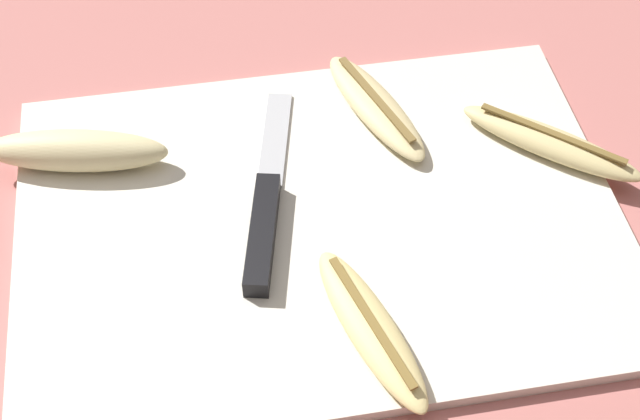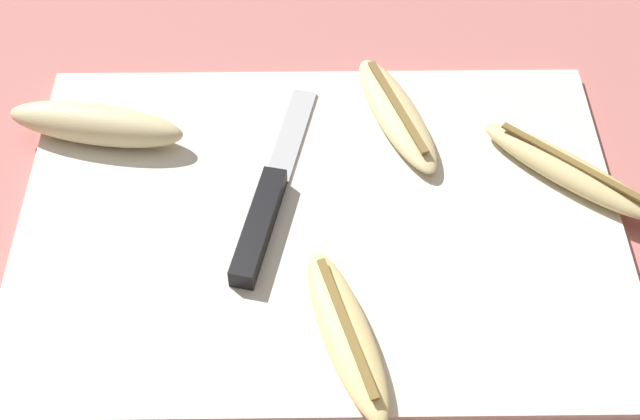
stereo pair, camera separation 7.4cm
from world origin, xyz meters
name	(u,v)px [view 1 (the left image)]	position (x,y,z in m)	size (l,w,h in m)	color
ground_plane	(320,227)	(0.00, 0.00, 0.00)	(4.00, 4.00, 0.00)	#B76B66
cutting_board	(320,222)	(0.00, 0.00, 0.01)	(0.50, 0.36, 0.01)	silver
knife	(265,217)	(-0.05, 0.00, 0.02)	(0.07, 0.23, 0.02)	black
banana_mellow_near	(375,107)	(0.07, 0.11, 0.02)	(0.09, 0.16, 0.02)	beige
banana_spotted_left	(550,143)	(0.21, 0.04, 0.02)	(0.15, 0.14, 0.02)	#DBC684
banana_golden_short	(371,328)	(0.02, -0.12, 0.02)	(0.08, 0.16, 0.02)	#EDD689
banana_soft_right	(76,151)	(-0.20, 0.09, 0.03)	(0.16, 0.07, 0.04)	beige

